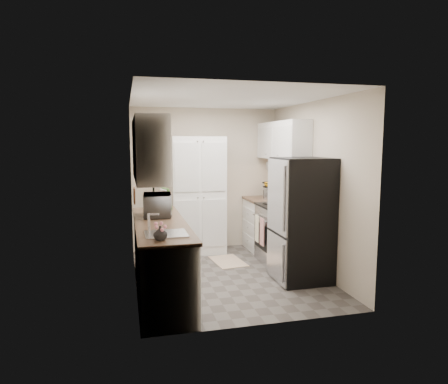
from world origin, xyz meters
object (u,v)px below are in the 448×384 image
object	(u,v)px
pantry_cabinet	(198,195)
wine_bottle	(154,199)
refrigerator	(302,220)
toaster_oven	(271,193)
electric_range	(282,233)
microwave	(157,205)

from	to	relation	value
pantry_cabinet	wine_bottle	world-z (taller)	pantry_cabinet
pantry_cabinet	wine_bottle	distance (m)	1.19
refrigerator	toaster_oven	distance (m)	1.60
electric_range	toaster_oven	distance (m)	0.96
electric_range	wine_bottle	size ratio (longest dim) A/B	3.39
electric_range	toaster_oven	size ratio (longest dim) A/B	3.18
microwave	toaster_oven	bearing A→B (deg)	-56.53
pantry_cabinet	electric_range	bearing A→B (deg)	-38.22
pantry_cabinet	toaster_oven	distance (m)	1.30
pantry_cabinet	microwave	bearing A→B (deg)	-120.63
pantry_cabinet	wine_bottle	size ratio (longest dim) A/B	6.00
pantry_cabinet	toaster_oven	bearing A→B (deg)	-6.35
refrigerator	pantry_cabinet	bearing A→B (deg)	123.46
electric_range	microwave	xyz separation A→B (m)	(-1.96, -0.41, 0.59)
refrigerator	electric_range	bearing A→B (deg)	87.52
refrigerator	microwave	world-z (taller)	refrigerator
pantry_cabinet	wine_bottle	xyz separation A→B (m)	(-0.80, -0.87, 0.09)
toaster_oven	refrigerator	bearing A→B (deg)	-75.02
pantry_cabinet	microwave	world-z (taller)	pantry_cabinet
electric_range	refrigerator	bearing A→B (deg)	-92.48
electric_range	wine_bottle	bearing A→B (deg)	178.36
electric_range	toaster_oven	xyz separation A→B (m)	(0.12, 0.78, 0.54)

